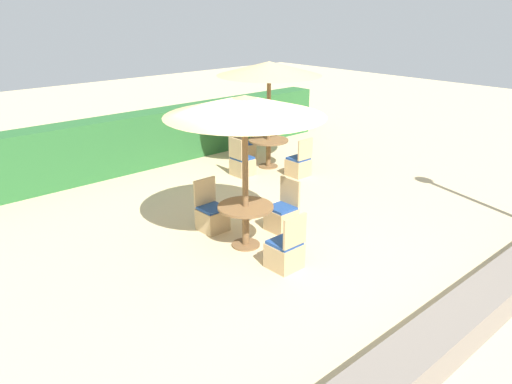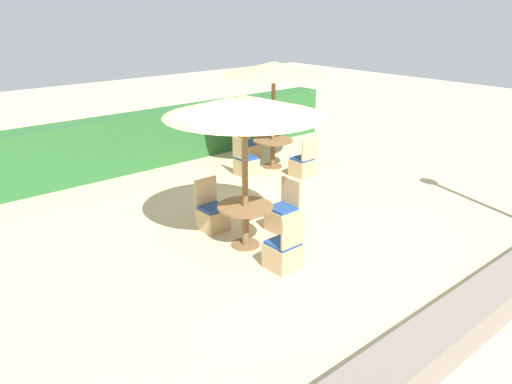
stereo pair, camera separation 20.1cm
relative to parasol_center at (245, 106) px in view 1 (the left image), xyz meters
The scene contains 13 objects.
ground_plane 2.46m from the parasol_center, 66.40° to the right, with size 40.00×40.00×0.00m, color #D1BA8C.
hedge_row 5.32m from the parasol_center, 87.13° to the left, with size 13.00×0.70×1.35m, color #28602D.
stone_border 4.24m from the parasol_center, 86.02° to the right, with size 10.00×0.56×0.42m, color slate.
parasol_center is the anchor object (origin of this frame).
round_table_center 1.83m from the parasol_center, ahead, with size 0.93×0.93×0.73m.
patio_chair_center_south 2.33m from the parasol_center, 92.93° to the right, with size 0.46×0.46×0.93m.
patio_chair_center_east 2.30m from the parasol_center, ahead, with size 0.46×0.46×0.93m.
patio_chair_center_north 2.29m from the parasol_center, 92.13° to the left, with size 0.46×0.46×0.93m.
parasol_back_right 4.38m from the parasol_center, 41.45° to the left, with size 2.49×2.49×2.58m.
round_table_back_right 4.75m from the parasol_center, 41.45° to the left, with size 0.99×0.99×0.70m.
patio_chair_back_right_west 4.27m from the parasol_center, 50.22° to the left, with size 0.46×0.46×0.93m.
patio_chair_back_right_north 5.49m from the parasol_center, 49.46° to the left, with size 0.46×0.46×0.93m.
patio_chair_back_right_south 4.39m from the parasol_center, 29.84° to the left, with size 0.46×0.46×0.93m.
Camera 1 is at (-5.24, -5.17, 3.86)m, focal length 35.00 mm.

